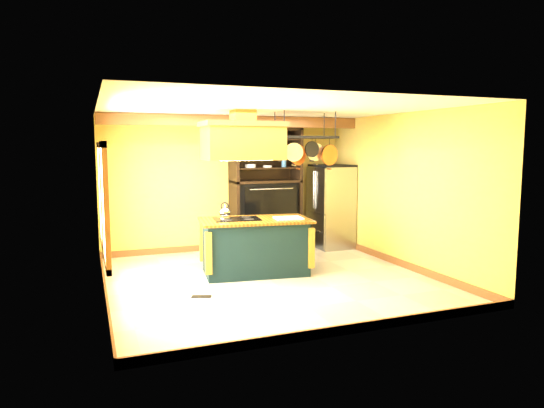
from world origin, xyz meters
TOP-DOWN VIEW (x-y plane):
  - floor at (0.00, 0.00)m, footprint 5.00×5.00m
  - ceiling at (0.00, 0.00)m, footprint 5.00×5.00m
  - wall_back at (0.00, 2.50)m, footprint 5.00×0.02m
  - wall_front at (0.00, -2.50)m, footprint 5.00×0.02m
  - wall_left at (-2.50, 0.00)m, footprint 0.02×5.00m
  - wall_right at (2.50, 0.00)m, footprint 0.02×5.00m
  - ceiling_beam at (0.00, 1.70)m, footprint 5.00×0.15m
  - window_near at (-2.47, -0.80)m, footprint 0.06×1.06m
  - window_far at (-2.47, 0.60)m, footprint 0.06×1.06m
  - kitchen_island at (-0.09, 0.42)m, footprint 1.92×1.22m
  - range_hood at (-0.28, 0.42)m, footprint 1.34×0.76m
  - pot_rack at (0.83, 0.42)m, footprint 1.14×0.52m
  - refrigerator at (2.11, 1.90)m, footprint 0.74×0.87m
  - hutch at (0.75, 2.23)m, footprint 1.41×0.64m
  - floor_register at (-1.22, -0.53)m, footprint 0.30×0.21m

SIDE VIEW (x-z plane):
  - floor at x=0.00m, z-range 0.00..0.00m
  - floor_register at x=-1.22m, z-range 0.00..0.01m
  - kitchen_island at x=-0.09m, z-range -0.09..1.02m
  - refrigerator at x=2.11m, z-range -0.02..1.68m
  - hutch at x=0.75m, z-range -0.30..2.20m
  - wall_back at x=0.00m, z-range 0.00..2.70m
  - wall_front at x=0.00m, z-range 0.00..2.70m
  - wall_left at x=-2.50m, z-range 0.00..2.70m
  - wall_right at x=2.50m, z-range 0.00..2.70m
  - window_near at x=-2.47m, z-range 0.62..2.18m
  - window_far at x=-2.47m, z-range 0.62..2.18m
  - pot_rack at x=0.83m, z-range 1.70..2.60m
  - range_hood at x=-0.28m, z-range 1.83..2.63m
  - ceiling_beam at x=0.00m, z-range 2.49..2.69m
  - ceiling at x=0.00m, z-range 2.70..2.70m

